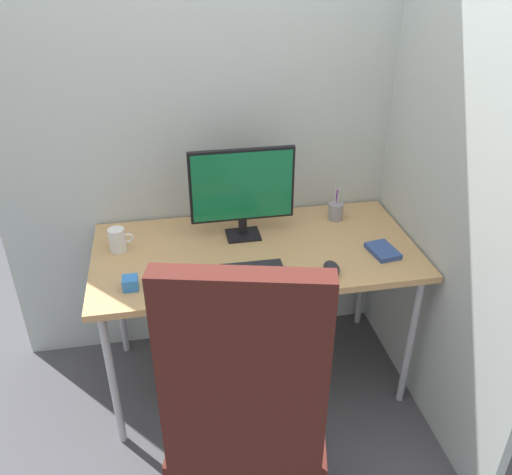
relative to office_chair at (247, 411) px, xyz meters
name	(u,v)px	position (x,y,z in m)	size (l,w,h in m)	color
ground_plane	(256,373)	(0.18, 0.82, -0.65)	(8.00, 8.00, 0.00)	#4C4C51
wall_back	(240,81)	(0.18, 1.21, 0.75)	(2.32, 0.04, 2.80)	#B7C1BC
wall_side_right	(451,105)	(0.92, 0.69, 0.75)	(0.04, 1.61, 2.80)	#B7C1BC
desk	(255,258)	(0.18, 0.82, 0.05)	(1.44, 0.72, 0.75)	tan
office_chair	(247,411)	(0.00, 0.00, 0.00)	(0.63, 0.67, 1.28)	black
monitor	(242,188)	(0.14, 0.95, 0.34)	(0.47, 0.12, 0.42)	black
keyboard	(233,276)	(0.05, 0.61, 0.11)	(0.43, 0.17, 0.02)	black
mouse	(332,268)	(0.45, 0.57, 0.12)	(0.06, 0.11, 0.04)	black
pen_holder	(336,211)	(0.61, 1.02, 0.15)	(0.07, 0.07, 0.18)	gray
notebook	(383,251)	(0.72, 0.68, 0.12)	(0.10, 0.15, 0.02)	#334C8C
coffee_mug	(118,240)	(-0.42, 0.91, 0.16)	(0.11, 0.07, 0.11)	white
desk_clamp_accessory	(130,283)	(-0.37, 0.61, 0.13)	(0.06, 0.06, 0.05)	#337FD8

